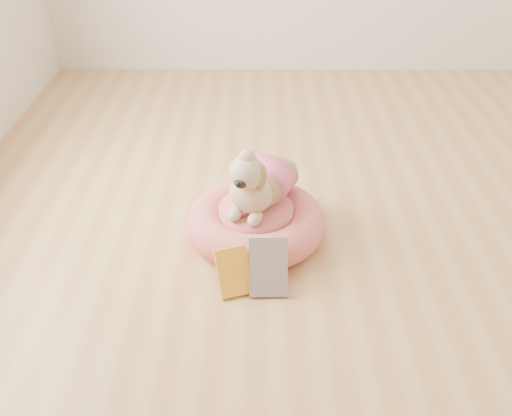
{
  "coord_description": "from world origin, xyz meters",
  "views": [
    {
      "loc": [
        -0.55,
        -1.76,
        1.44
      ],
      "look_at": [
        -0.56,
        0.15,
        0.18
      ],
      "focal_mm": 40.0,
      "sensor_mm": 36.0,
      "label": 1
    }
  ],
  "objects_px": {
    "book_yellow": "(233,272)",
    "dog": "(259,171)",
    "pet_bed": "(256,222)",
    "book_white": "(268,267)"
  },
  "relations": [
    {
      "from": "book_yellow",
      "to": "dog",
      "type": "bearing_deg",
      "value": 57.11
    },
    {
      "from": "dog",
      "to": "book_yellow",
      "type": "bearing_deg",
      "value": -81.89
    },
    {
      "from": "pet_bed",
      "to": "dog",
      "type": "bearing_deg",
      "value": 65.88
    },
    {
      "from": "dog",
      "to": "book_yellow",
      "type": "xyz_separation_m",
      "value": [
        -0.09,
        -0.36,
        -0.22
      ]
    },
    {
      "from": "book_white",
      "to": "book_yellow",
      "type": "bearing_deg",
      "value": -179.13
    },
    {
      "from": "dog",
      "to": "book_white",
      "type": "height_order",
      "value": "dog"
    },
    {
      "from": "pet_bed",
      "to": "book_yellow",
      "type": "relative_size",
      "value": 3.24
    },
    {
      "from": "dog",
      "to": "book_white",
      "type": "distance_m",
      "value": 0.41
    },
    {
      "from": "pet_bed",
      "to": "book_yellow",
      "type": "xyz_separation_m",
      "value": [
        -0.08,
        -0.34,
        0.01
      ]
    },
    {
      "from": "pet_bed",
      "to": "dog",
      "type": "distance_m",
      "value": 0.23
    }
  ]
}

